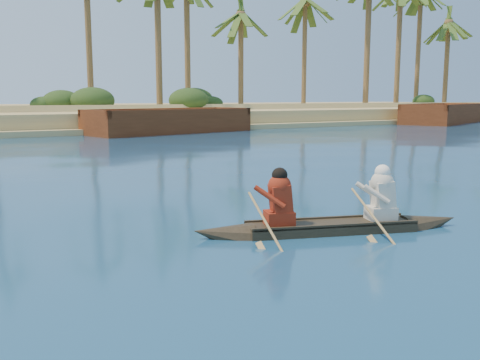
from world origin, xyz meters
TOP-DOWN VIEW (x-y plane):
  - ground at (0.00, 0.00)m, footprint 160.00×160.00m
  - sandy_embankment at (0.00, 46.89)m, footprint 150.00×51.00m
  - palm_grove at (0.00, 35.00)m, footprint 110.00×14.00m
  - shrub_cluster at (0.00, 31.50)m, footprint 100.00×6.00m
  - canoe at (-2.45, -4.00)m, footprint 4.86×2.12m
  - barge_mid at (5.31, 22.00)m, footprint 11.71×6.04m
  - barge_right at (32.13, 22.00)m, footprint 12.88×8.57m

SIDE VIEW (x-z plane):
  - ground at x=0.00m, z-range 0.00..0.00m
  - canoe at x=-2.45m, z-range -0.41..0.93m
  - sandy_embankment at x=0.00m, z-range -0.22..1.28m
  - barge_mid at x=5.31m, z-range -0.28..1.58m
  - barge_right at x=32.13m, z-range -0.31..1.74m
  - shrub_cluster at x=0.00m, z-range 0.00..2.40m
  - palm_grove at x=0.00m, z-range 0.00..16.00m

